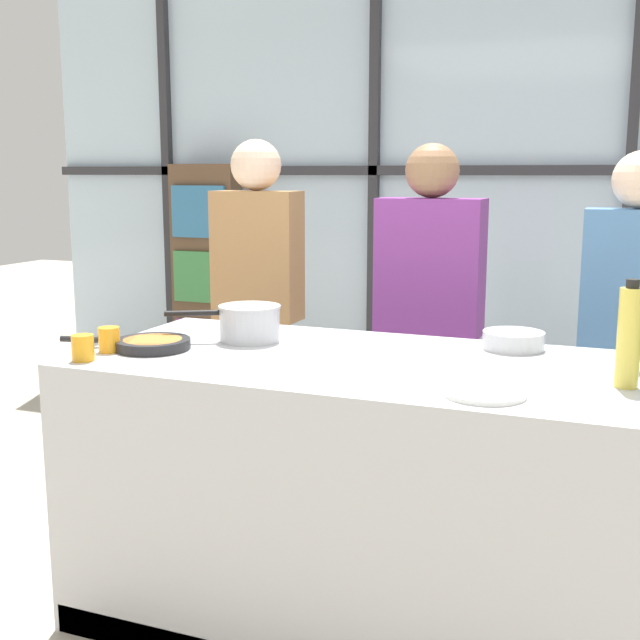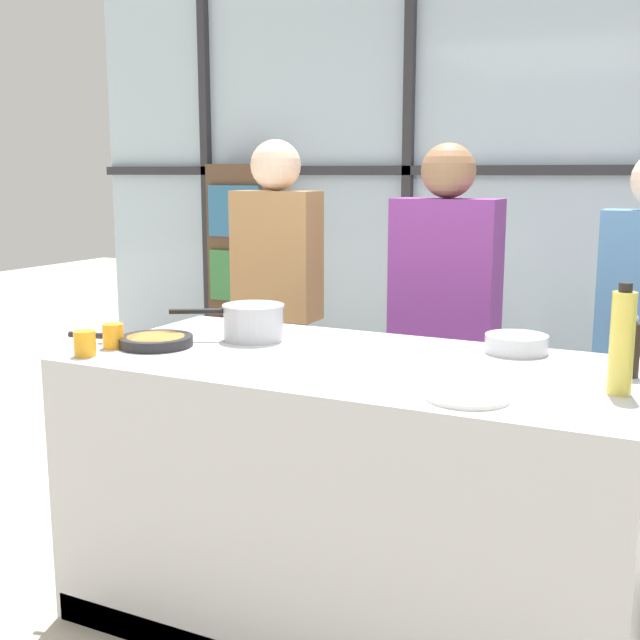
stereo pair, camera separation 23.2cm
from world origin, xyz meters
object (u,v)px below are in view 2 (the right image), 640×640
at_px(saucepan, 253,321).
at_px(pepper_grinder, 632,349).
at_px(frying_pan, 154,341).
at_px(juice_glass_near, 85,343).
at_px(white_plate, 468,397).
at_px(spectator_center_left, 444,313).
at_px(juice_glass_far, 113,336).
at_px(spectator_far_left, 277,292).
at_px(mixing_bowl, 516,343).
at_px(oil_bottle, 622,342).

distance_m(saucepan, pepper_grinder, 1.29).
height_order(frying_pan, juice_glass_near, juice_glass_near).
height_order(frying_pan, white_plate, frying_pan).
bearing_deg(pepper_grinder, spectator_center_left, 136.02).
bearing_deg(spectator_center_left, juice_glass_far, 54.98).
bearing_deg(pepper_grinder, spectator_far_left, 154.21).
xyz_separation_m(spectator_far_left, frying_pan, (0.11, -1.09, -0.02)).
height_order(spectator_far_left, white_plate, spectator_far_left).
xyz_separation_m(juice_glass_near, juice_glass_far, (0.00, 0.14, 0.00)).
xyz_separation_m(saucepan, mixing_bowl, (0.91, 0.21, -0.04)).
distance_m(spectator_center_left, pepper_grinder, 1.16).
xyz_separation_m(spectator_far_left, saucepan, (0.37, -0.84, 0.03)).
relative_size(juice_glass_near, juice_glass_far, 1.00).
distance_m(white_plate, oil_bottle, 0.45).
xyz_separation_m(frying_pan, white_plate, (1.18, -0.17, -0.01)).
height_order(white_plate, mixing_bowl, mixing_bowl).
height_order(spectator_center_left, oil_bottle, spectator_center_left).
bearing_deg(white_plate, juice_glass_near, -177.41).
relative_size(spectator_center_left, mixing_bowl, 7.80).
distance_m(spectator_far_left, pepper_grinder, 1.85).
xyz_separation_m(oil_bottle, juice_glass_near, (-1.64, -0.29, -0.10)).
xyz_separation_m(saucepan, juice_glass_far, (-0.36, -0.34, -0.03)).
height_order(pepper_grinder, juice_glass_far, pepper_grinder).
relative_size(frying_pan, white_plate, 2.03).
xyz_separation_m(frying_pan, juice_glass_far, (-0.11, -0.09, 0.02)).
bearing_deg(saucepan, white_plate, -24.37).
distance_m(spectator_center_left, juice_glass_far, 1.43).
height_order(frying_pan, pepper_grinder, pepper_grinder).
height_order(oil_bottle, juice_glass_far, oil_bottle).
distance_m(spectator_center_left, oil_bottle, 1.32).
distance_m(pepper_grinder, juice_glass_near, 1.73).
height_order(frying_pan, saucepan, saucepan).
bearing_deg(mixing_bowl, oil_bottle, -46.69).
xyz_separation_m(pepper_grinder, juice_glass_near, (-1.65, -0.51, -0.04)).
bearing_deg(spectator_far_left, oil_bottle, 148.33).
bearing_deg(white_plate, pepper_grinder, 50.88).
distance_m(oil_bottle, juice_glass_far, 1.65).
bearing_deg(juice_glass_near, juice_glass_far, 90.00).
relative_size(spectator_center_left, juice_glass_far, 19.40).
relative_size(spectator_far_left, saucepan, 4.37).
bearing_deg(spectator_far_left, spectator_center_left, -180.00).
distance_m(spectator_far_left, white_plate, 1.80).
bearing_deg(juice_glass_far, mixing_bowl, 23.25).
bearing_deg(saucepan, frying_pan, -135.59).
bearing_deg(frying_pan, saucepan, 44.41).
bearing_deg(oil_bottle, mixing_bowl, 133.31).
bearing_deg(saucepan, juice_glass_far, -137.13).
xyz_separation_m(spectator_center_left, mixing_bowl, (0.45, -0.63, 0.03)).
xyz_separation_m(frying_pan, pepper_grinder, (1.55, 0.28, 0.07)).
bearing_deg(mixing_bowl, pepper_grinder, -24.93).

